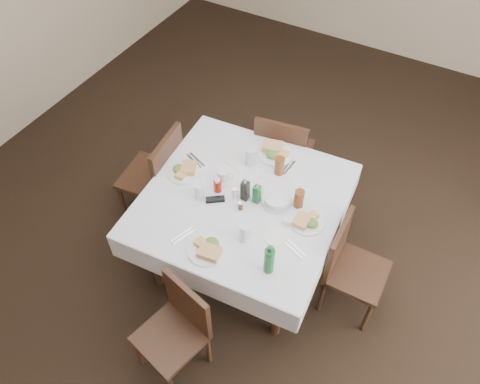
{
  "coord_description": "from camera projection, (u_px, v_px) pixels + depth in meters",
  "views": [
    {
      "loc": [
        0.85,
        -1.97,
        3.31
      ],
      "look_at": [
        -0.21,
        -0.08,
        0.8
      ],
      "focal_mm": 35.0,
      "sensor_mm": 36.0,
      "label": 1
    }
  ],
  "objects": [
    {
      "name": "dining_table",
      "position": [
        243.0,
        205.0,
        3.4
      ],
      "size": [
        1.48,
        1.48,
        0.76
      ],
      "color": "black",
      "rests_on": "ground"
    },
    {
      "name": "ground_plane",
      "position": [
        266.0,
        258.0,
        3.91
      ],
      "size": [
        7.0,
        7.0,
        0.0
      ],
      "primitive_type": "plane",
      "color": "black"
    },
    {
      "name": "cutlery_s",
      "position": [
        183.0,
        236.0,
        3.12
      ],
      "size": [
        0.1,
        0.19,
        0.01
      ],
      "color": "silver",
      "rests_on": "dining_table"
    },
    {
      "name": "meal_north",
      "position": [
        275.0,
        151.0,
        3.62
      ],
      "size": [
        0.29,
        0.29,
        0.06
      ],
      "color": "white",
      "rests_on": "dining_table"
    },
    {
      "name": "salt_shaker",
      "position": [
        235.0,
        193.0,
        3.31
      ],
      "size": [
        0.04,
        0.04,
        0.09
      ],
      "color": "white",
      "rests_on": "dining_table"
    },
    {
      "name": "side_plate_a",
      "position": [
        236.0,
        159.0,
        3.59
      ],
      "size": [
        0.17,
        0.17,
        0.01
      ],
      "color": "white",
      "rests_on": "dining_table"
    },
    {
      "name": "oil_cruet_green",
      "position": [
        257.0,
        193.0,
        3.26
      ],
      "size": [
        0.05,
        0.05,
        0.2
      ],
      "color": "#15602B",
      "rests_on": "dining_table"
    },
    {
      "name": "ketchup_bottle",
      "position": [
        218.0,
        185.0,
        3.34
      ],
      "size": [
        0.06,
        0.06,
        0.12
      ],
      "color": "maroon",
      "rests_on": "dining_table"
    },
    {
      "name": "chair_east",
      "position": [
        348.0,
        262.0,
        3.31
      ],
      "size": [
        0.41,
        0.41,
        0.85
      ],
      "color": "black",
      "rests_on": "ground"
    },
    {
      "name": "water_e",
      "position": [
        299.0,
        198.0,
        3.27
      ],
      "size": [
        0.06,
        0.06,
        0.12
      ],
      "color": "silver",
      "rests_on": "dining_table"
    },
    {
      "name": "meal_south",
      "position": [
        208.0,
        249.0,
        3.03
      ],
      "size": [
        0.27,
        0.27,
        0.06
      ],
      "color": "white",
      "rests_on": "dining_table"
    },
    {
      "name": "pepper_shaker",
      "position": [
        241.0,
        206.0,
        3.25
      ],
      "size": [
        0.03,
        0.03,
        0.07
      ],
      "color": "#462A1F",
      "rests_on": "dining_table"
    },
    {
      "name": "chair_north",
      "position": [
        282.0,
        152.0,
        3.98
      ],
      "size": [
        0.5,
        0.5,
        0.92
      ],
      "color": "black",
      "rests_on": "ground"
    },
    {
      "name": "sunglasses",
      "position": [
        215.0,
        199.0,
        3.31
      ],
      "size": [
        0.13,
        0.11,
        0.03
      ],
      "color": "black",
      "rests_on": "dining_table"
    },
    {
      "name": "iced_tea_a",
      "position": [
        279.0,
        166.0,
        3.45
      ],
      "size": [
        0.07,
        0.07,
        0.15
      ],
      "color": "brown",
      "rests_on": "dining_table"
    },
    {
      "name": "cutlery_n",
      "position": [
        288.0,
        167.0,
        3.54
      ],
      "size": [
        0.05,
        0.17,
        0.01
      ],
      "color": "silver",
      "rests_on": "dining_table"
    },
    {
      "name": "green_bottle",
      "position": [
        269.0,
        260.0,
        2.87
      ],
      "size": [
        0.07,
        0.07,
        0.25
      ],
      "color": "#15602B",
      "rests_on": "dining_table"
    },
    {
      "name": "water_w",
      "position": [
        199.0,
        191.0,
        3.3
      ],
      "size": [
        0.07,
        0.07,
        0.12
      ],
      "color": "silver",
      "rests_on": "dining_table"
    },
    {
      "name": "water_s",
      "position": [
        245.0,
        232.0,
        3.06
      ],
      "size": [
        0.08,
        0.08,
        0.14
      ],
      "color": "silver",
      "rests_on": "dining_table"
    },
    {
      "name": "oil_cruet_dark",
      "position": [
        245.0,
        190.0,
        3.27
      ],
      "size": [
        0.05,
        0.05,
        0.21
      ],
      "color": "black",
      "rests_on": "dining_table"
    },
    {
      "name": "water_n",
      "position": [
        251.0,
        157.0,
        3.51
      ],
      "size": [
        0.08,
        0.08,
        0.14
      ],
      "color": "silver",
      "rests_on": "dining_table"
    },
    {
      "name": "coffee_mug",
      "position": [
        223.0,
        176.0,
        3.42
      ],
      "size": [
        0.15,
        0.14,
        0.1
      ],
      "color": "white",
      "rests_on": "dining_table"
    },
    {
      "name": "room_shell",
      "position": [
        280.0,
        91.0,
        2.61
      ],
      "size": [
        6.04,
        7.04,
        2.8
      ],
      "color": "beige",
      "rests_on": "ground"
    },
    {
      "name": "cutlery_w",
      "position": [
        196.0,
        160.0,
        3.58
      ],
      "size": [
        0.19,
        0.11,
        0.01
      ],
      "color": "silver",
      "rests_on": "dining_table"
    },
    {
      "name": "chair_south",
      "position": [
        179.0,
        324.0,
        3.02
      ],
      "size": [
        0.47,
        0.47,
        0.83
      ],
      "color": "black",
      "rests_on": "ground"
    },
    {
      "name": "bread_basket",
      "position": [
        277.0,
        200.0,
        3.28
      ],
      "size": [
        0.2,
        0.2,
        0.07
      ],
      "color": "silver",
      "rests_on": "dining_table"
    },
    {
      "name": "meal_west",
      "position": [
        184.0,
        171.0,
        3.49
      ],
      "size": [
        0.25,
        0.25,
        0.05
      ],
      "color": "white",
      "rests_on": "dining_table"
    },
    {
      "name": "side_plate_b",
      "position": [
        275.0,
        237.0,
        3.11
      ],
      "size": [
        0.15,
        0.15,
        0.01
      ],
      "color": "white",
      "rests_on": "dining_table"
    },
    {
      "name": "sugar_caddy",
      "position": [
        290.0,
        222.0,
        3.17
      ],
      "size": [
        0.09,
        0.07,
        0.04
      ],
      "color": "white",
      "rests_on": "dining_table"
    },
    {
      "name": "chair_west",
      "position": [
        159.0,
        173.0,
        3.81
      ],
      "size": [
        0.49,
        0.49,
        0.94
      ],
      "color": "black",
      "rests_on": "ground"
    },
    {
      "name": "iced_tea_b",
      "position": [
        299.0,
        199.0,
        3.24
      ],
      "size": [
        0.07,
        0.07,
        0.15
      ],
      "color": "brown",
      "rests_on": "dining_table"
    },
    {
      "name": "cutlery_e",
      "position": [
        295.0,
        249.0,
        3.05
      ],
      "size": [
        0.18,
        0.1,
        0.01
      ],
      "color": "silver",
      "rests_on": "dining_table"
    },
    {
      "name": "meal_east",
      "position": [
        307.0,
        221.0,
        3.18
      ],
      "size": [
        0.24,
        0.24,
        0.05
      ],
      "color": "white",
      "rests_on": "dining_table"
    }
  ]
}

